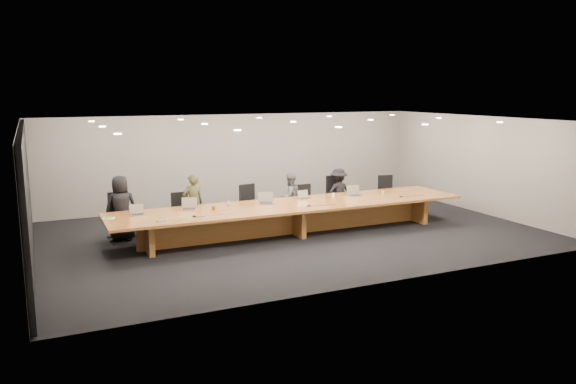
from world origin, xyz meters
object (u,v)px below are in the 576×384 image
at_px(water_bottle, 228,205).
at_px(mic_right, 401,196).
at_px(person_d, 338,193).
at_px(mic_left, 195,216).
at_px(laptop_d, 305,195).
at_px(paper_cup_near, 333,195).
at_px(chair_left, 182,212).
at_px(av_box, 161,221).
at_px(chair_far_right, 388,193).
at_px(laptop_c, 266,198).
at_px(laptop_a, 137,210).
at_px(paper_cup_far, 383,193).
at_px(chair_mid_right, 307,202).
at_px(chair_right, 337,196).
at_px(laptop_b, 189,204).
at_px(conference_table, 293,213).
at_px(mic_center, 309,206).
at_px(person_a, 121,208).
at_px(person_c, 290,197).
at_px(laptop_e, 355,191).
at_px(amber_mug, 214,208).
at_px(person_b, 193,203).
at_px(chair_mid_left, 251,205).

bearing_deg(water_bottle, mic_right, -4.36).
bearing_deg(person_d, mic_left, 20.45).
xyz_separation_m(laptop_d, paper_cup_near, (0.81, -0.05, -0.07)).
relative_size(chair_left, av_box, 5.92).
xyz_separation_m(chair_far_right, laptop_c, (-4.27, -0.94, 0.36)).
height_order(laptop_a, paper_cup_far, laptop_a).
bearing_deg(chair_mid_right, chair_right, 1.06).
height_order(laptop_b, laptop_d, laptop_b).
bearing_deg(mic_left, chair_left, 85.84).
bearing_deg(laptop_b, laptop_c, 15.58).
xyz_separation_m(conference_table, chair_far_right, (3.66, 1.22, 0.01)).
bearing_deg(mic_center, person_a, 159.24).
xyz_separation_m(laptop_b, laptop_d, (3.05, 0.01, -0.02)).
xyz_separation_m(mic_center, mic_right, (2.76, 0.08, -0.00)).
height_order(person_c, paper_cup_near, person_c).
distance_m(chair_left, laptop_e, 4.56).
xyz_separation_m(person_c, amber_mug, (-2.48, -1.11, 0.14)).
bearing_deg(water_bottle, laptop_e, 4.22).
bearing_deg(mic_right, laptop_a, 174.48).
bearing_deg(mic_right, person_c, 148.41).
height_order(person_c, mic_center, person_c).
relative_size(chair_right, mic_right, 11.37).
distance_m(chair_left, paper_cup_near, 3.94).
height_order(conference_table, chair_right, chair_right).
xyz_separation_m(person_a, mic_center, (4.19, -1.59, -0.01)).
bearing_deg(mic_right, person_d, 123.90).
bearing_deg(person_a, water_bottle, 149.55).
bearing_deg(laptop_b, chair_far_right, 27.25).
xyz_separation_m(person_d, av_box, (-5.33, -1.69, 0.07)).
distance_m(person_a, person_b, 1.76).
bearing_deg(person_d, mic_right, 125.36).
distance_m(chair_right, laptop_e, 0.97).
height_order(chair_far_right, person_c, person_c).
height_order(mic_left, mic_right, mic_left).
height_order(chair_mid_left, laptop_b, chair_mid_left).
bearing_deg(mic_left, laptop_e, 8.33).
height_order(water_bottle, paper_cup_far, water_bottle).
height_order(chair_mid_right, mic_center, chair_mid_right).
bearing_deg(person_a, av_box, 105.60).
xyz_separation_m(conference_table, amber_mug, (-2.01, 0.10, 0.28)).
relative_size(laptop_e, water_bottle, 1.75).
height_order(water_bottle, amber_mug, water_bottle).
xyz_separation_m(person_c, person_d, (1.49, -0.02, 0.03)).
bearing_deg(mic_right, person_b, 163.30).
xyz_separation_m(chair_far_right, av_box, (-7.03, -1.72, 0.23)).
bearing_deg(chair_far_right, chair_right, -169.79).
relative_size(water_bottle, paper_cup_near, 2.01).
bearing_deg(amber_mug, laptop_e, 2.69).
relative_size(conference_table, person_c, 6.78).
height_order(amber_mug, paper_cup_far, amber_mug).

